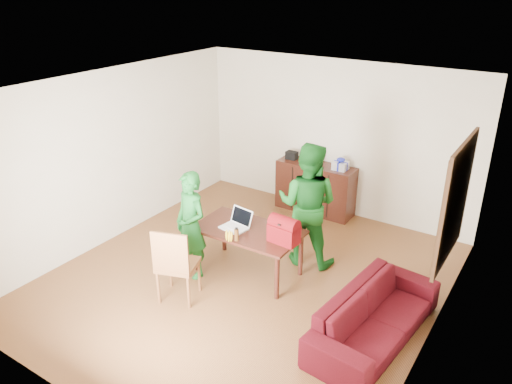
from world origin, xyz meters
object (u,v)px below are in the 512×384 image
Objects in this scene: bottle at (236,234)px; table at (248,235)px; chair at (178,277)px; red_bag at (284,232)px; person_far at (307,204)px; person_near at (191,225)px; laptop at (234,226)px; sofa at (375,316)px.

table is at bearing 97.21° from bottle.
chair reaches higher than red_bag.
person_far is at bearing 65.73° from bottle.
person_near is at bearing -145.98° from table.
laptop is (-0.71, -0.84, -0.18)m from person_far.
person_near reaches higher than chair.
person_far is at bearing 58.28° from laptop.
sofa is (2.02, -0.35, -0.32)m from table.
table is at bearing 50.15° from person_near.
person_near is 2.71m from sofa.
person_far is (1.18, 1.19, 0.15)m from person_near.
laptop is at bearing -171.46° from red_bag.
laptop reaches higher than table.
red_bag reaches higher than table.
person_far reaches higher than red_bag.
bottle is (0.22, -0.24, 0.05)m from laptop.
chair is at bearing 51.31° from person_far.
laptop is 0.78m from red_bag.
person_near reaches higher than laptop.
person_near is 0.77× the size of sofa.
chair is at bearing -124.97° from bottle.
chair is 0.76m from person_near.
person_far is at bearing 59.94° from sofa.
laptop is (0.25, 0.92, 0.43)m from chair.
table is 0.74× the size of sofa.
table is at bearing 48.09° from chair.
red_bag is (0.55, 0.30, 0.05)m from bottle.
laptop is 1.00× the size of red_bag.
sofa is at bearing -0.26° from bottle.
table is 1.14m from chair.
laptop is at bearing 55.69° from chair.
chair reaches higher than sofa.
table is 1.41× the size of chair.
person_near is 1.31m from red_bag.
bottle reaches higher than table.
laptop is 0.33m from bottle.
red_bag reaches higher than bottle.
table is 0.39m from bottle.
laptop is 2.26m from sofa.
table is 0.64m from red_bag.
chair is at bearing -53.53° from person_near.
person_far is at bearing 60.43° from person_near.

